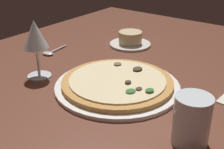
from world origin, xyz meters
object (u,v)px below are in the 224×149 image
at_px(water_glass, 191,123).
at_px(spoon, 51,52).
at_px(ramekin_on_saucer, 130,40).
at_px(wine_glass_far, 35,37).
at_px(pizza_main, 117,84).

xyz_separation_m(water_glass, spoon, (0.17, 0.58, -0.04)).
xyz_separation_m(ramekin_on_saucer, water_glass, (-0.40, -0.41, 0.02)).
bearing_deg(wine_glass_far, water_glass, -92.88).
xyz_separation_m(ramekin_on_saucer, spoon, (-0.23, 0.17, -0.02)).
xyz_separation_m(pizza_main, water_glass, (-0.10, -0.25, 0.03)).
bearing_deg(ramekin_on_saucer, spoon, 143.61).
bearing_deg(water_glass, spoon, 73.81).
bearing_deg(pizza_main, water_glass, -112.33).
distance_m(pizza_main, ramekin_on_saucer, 0.34).
distance_m(pizza_main, wine_glass_far, 0.26).
distance_m(pizza_main, spoon, 0.34).
bearing_deg(ramekin_on_saucer, pizza_main, -151.93).
relative_size(ramekin_on_saucer, wine_glass_far, 0.90).
height_order(pizza_main, spoon, pizza_main).
bearing_deg(pizza_main, ramekin_on_saucer, 28.07).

